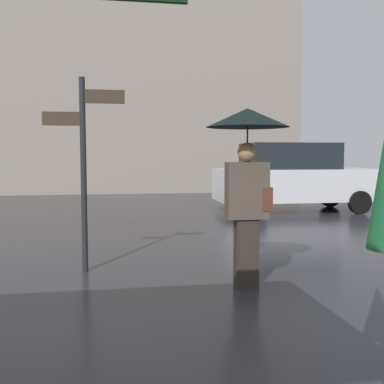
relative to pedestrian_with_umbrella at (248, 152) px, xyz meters
name	(u,v)px	position (x,y,z in m)	size (l,w,h in m)	color
pedestrian_with_umbrella	(248,152)	(0.00, 0.00, 0.00)	(0.98, 0.98, 2.13)	#2A241E
parked_car_left	(294,177)	(3.45, 7.04, -0.65)	(4.50, 1.91, 1.92)	silver
street_signpost	(84,154)	(-1.96, 1.09, -0.02)	(1.08, 0.08, 2.62)	black
building_block	(107,11)	(-1.77, 14.99, 6.01)	(16.33, 2.70, 15.27)	gray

